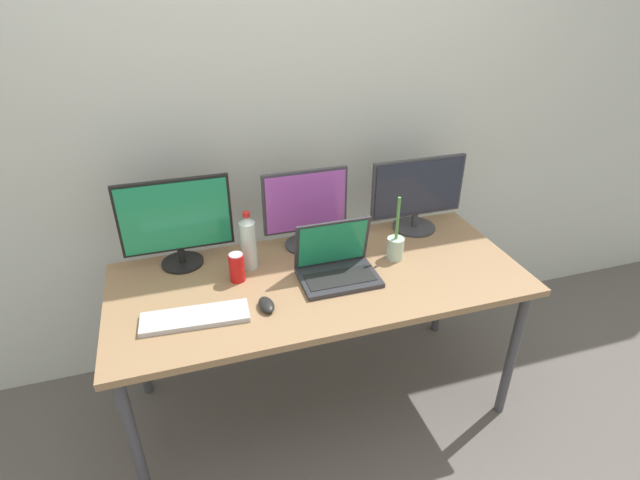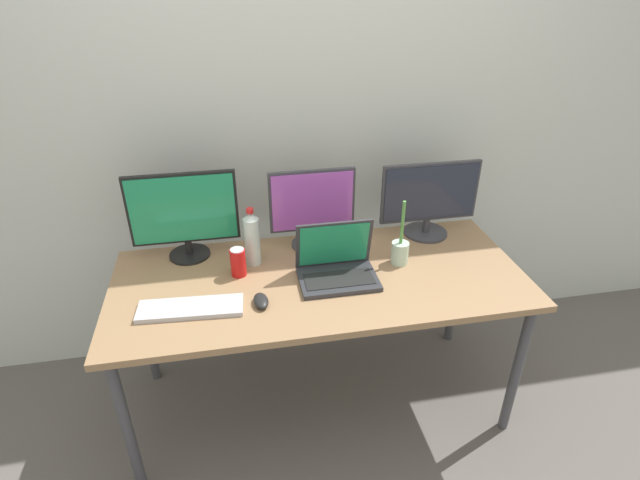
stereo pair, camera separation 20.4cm
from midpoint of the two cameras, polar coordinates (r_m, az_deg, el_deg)
The scene contains 12 objects.
ground_plane at distance 2.62m, azimuth 2.34°, elevation -17.87°, with size 16.00×16.00×0.00m, color #5B5651.
wall_back at distance 2.43m, azimuth -0.22°, elevation 14.60°, with size 7.00×0.08×2.60m, color silver.
work_desk at distance 2.17m, azimuth 2.70°, elevation -5.60°, with size 1.75×0.76×0.74m.
monitor_left at distance 2.23m, azimuth -12.81°, elevation 2.89°, with size 0.47×0.18×0.40m.
monitor_center at distance 2.27m, azimuth 1.69°, elevation 3.66°, with size 0.39×0.20×0.38m.
monitor_right at distance 2.45m, azimuth 14.76°, elevation 4.58°, with size 0.48×0.21×0.37m.
laptop_silver at distance 2.11m, azimuth 4.67°, elevation -2.99°, with size 0.33×0.23×0.24m.
keyboard_main at distance 1.97m, azimuth -11.73°, elevation -7.75°, with size 0.40×0.13×0.02m, color #B2B2B7.
mouse_by_keyboard at distance 1.97m, azimuth -3.81°, elevation -7.05°, with size 0.06×0.10×0.03m, color black.
water_bottle at distance 2.17m, azimuth -5.14°, elevation 0.10°, with size 0.07×0.07×0.27m.
soda_can_near_keyboard at distance 2.12m, azimuth -6.65°, elevation -2.62°, with size 0.07×0.07×0.13m.
bamboo_vase at distance 2.24m, azimuth 11.71°, elevation -1.32°, with size 0.08×0.08×0.30m.
Camera 2 is at (-0.33, -1.75, 1.93)m, focal length 28.00 mm.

